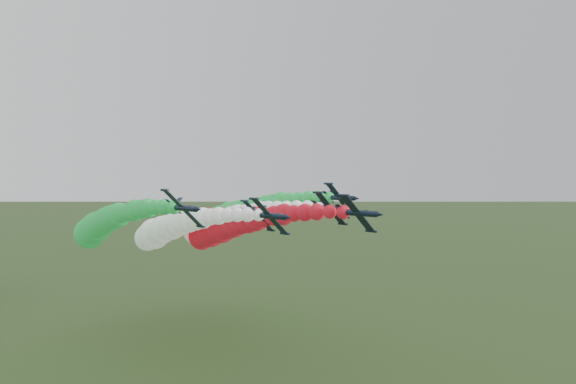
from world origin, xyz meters
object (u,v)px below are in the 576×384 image
object	(u,v)px
jet_inner_left	(166,230)
jet_outer_left	(102,225)
jet_outer_right	(233,214)
jet_lead	(228,228)
jet_inner_right	(218,223)
jet_trail	(169,228)

from	to	relation	value
jet_inner_left	jet_outer_left	xyz separation A→B (m)	(-13.24, 7.00, 1.42)
jet_outer_left	jet_outer_right	distance (m)	38.80
jet_lead	jet_inner_right	xyz separation A→B (m)	(6.14, 14.70, -0.20)
jet_lead	jet_inner_left	world-z (taller)	jet_lead
jet_inner_left	jet_outer_right	world-z (taller)	jet_outer_right
jet_trail	jet_inner_left	bearing A→B (deg)	-118.62
jet_outer_left	jet_outer_right	world-z (taller)	jet_outer_right
jet_outer_left	jet_outer_right	xyz separation A→B (m)	(38.72, 2.32, 0.84)
jet_lead	jet_trail	xyz separation A→B (m)	(-1.07, 28.51, -1.99)
jet_outer_right	jet_trail	bearing A→B (deg)	156.16
jet_inner_left	jet_lead	bearing A→B (deg)	-49.65
jet_outer_left	jet_lead	bearing A→B (deg)	-39.00
jet_lead	jet_inner_right	size ratio (longest dim) A/B	0.99
jet_outer_right	jet_outer_left	bearing A→B (deg)	-176.57
jet_inner_right	jet_outer_right	world-z (taller)	jet_outer_right
jet_inner_left	jet_outer_right	size ratio (longest dim) A/B	1.00
jet_inner_left	jet_inner_right	xyz separation A→B (m)	(16.27, 2.78, 0.59)
jet_inner_left	jet_trail	distance (m)	18.93
jet_inner_left	jet_trail	bearing A→B (deg)	61.38
jet_inner_right	jet_trail	world-z (taller)	jet_inner_right
jet_lead	jet_inner_right	bearing A→B (deg)	67.32
jet_lead	jet_trail	world-z (taller)	jet_lead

